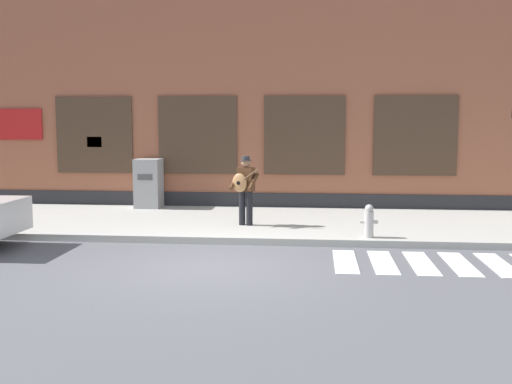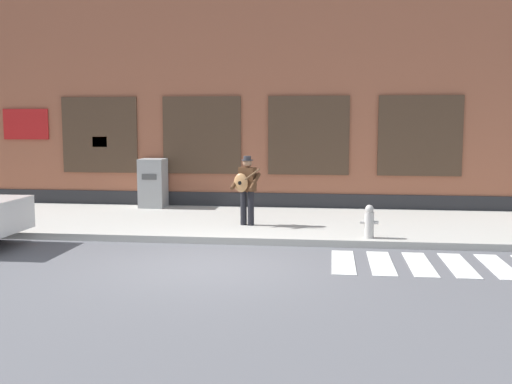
# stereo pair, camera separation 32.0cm
# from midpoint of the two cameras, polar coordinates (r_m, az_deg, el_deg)

# --- Properties ---
(ground_plane) EXTENTS (160.00, 160.00, 0.00)m
(ground_plane) POSITION_cam_midpoint_polar(r_m,az_deg,el_deg) (10.79, -3.76, -7.07)
(ground_plane) COLOR #56565B
(sidewalk) EXTENTS (28.00, 4.70, 0.15)m
(sidewalk) POSITION_cam_midpoint_polar(r_m,az_deg,el_deg) (14.90, -0.66, -2.94)
(sidewalk) COLOR #ADAAA3
(sidewalk) RESTS_ON ground
(building_backdrop) EXTENTS (28.00, 4.06, 6.58)m
(building_backdrop) POSITION_cam_midpoint_polar(r_m,az_deg,el_deg) (19.02, 1.13, 8.84)
(building_backdrop) COLOR #99563D
(building_backdrop) RESTS_ON ground
(crosswalk) EXTENTS (5.20, 1.90, 0.01)m
(crosswalk) POSITION_cam_midpoint_polar(r_m,az_deg,el_deg) (11.54, 21.14, -6.58)
(crosswalk) COLOR silver
(crosswalk) RESTS_ON ground
(busker) EXTENTS (0.72, 0.66, 1.63)m
(busker) POSITION_cam_midpoint_polar(r_m,az_deg,el_deg) (13.98, -0.28, 0.56)
(busker) COLOR black
(busker) RESTS_ON sidewalk
(utility_box) EXTENTS (0.70, 0.72, 1.38)m
(utility_box) POSITION_cam_midpoint_polar(r_m,az_deg,el_deg) (17.24, -9.26, 0.85)
(utility_box) COLOR #9E9E9E
(utility_box) RESTS_ON sidewalk
(fire_hydrant) EXTENTS (0.38, 0.20, 0.70)m
(fire_hydrant) POSITION_cam_midpoint_polar(r_m,az_deg,el_deg) (12.76, 11.44, -2.79)
(fire_hydrant) COLOR #B2ADA8
(fire_hydrant) RESTS_ON sidewalk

